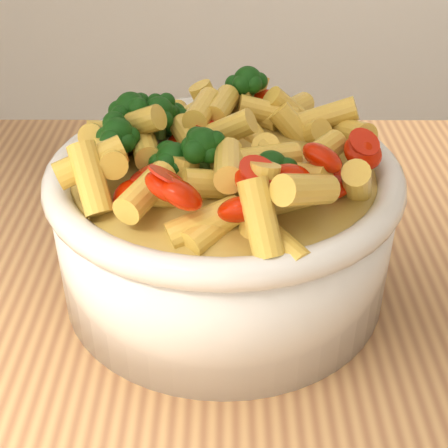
{
  "coord_description": "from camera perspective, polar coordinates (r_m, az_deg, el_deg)",
  "views": [
    {
      "loc": [
        0.05,
        -0.34,
        1.23
      ],
      "look_at": [
        0.05,
        0.07,
        0.96
      ],
      "focal_mm": 50.0,
      "sensor_mm": 36.0,
      "label": 1
    }
  ],
  "objects": [
    {
      "name": "serving_bowl",
      "position": [
        0.5,
        0.0,
        0.14
      ],
      "size": [
        0.27,
        0.27,
        0.12
      ],
      "color": "silver",
      "rests_on": "table"
    },
    {
      "name": "pasta_salad",
      "position": [
        0.46,
        0.0,
        7.62
      ],
      "size": [
        0.21,
        0.21,
        0.05
      ],
      "color": "#FDD650",
      "rests_on": "serving_bowl"
    },
    {
      "name": "table",
      "position": [
        0.56,
        -5.37,
        -18.11
      ],
      "size": [
        1.2,
        0.8,
        0.9
      ],
      "color": "#AF7D4B",
      "rests_on": "ground"
    }
  ]
}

